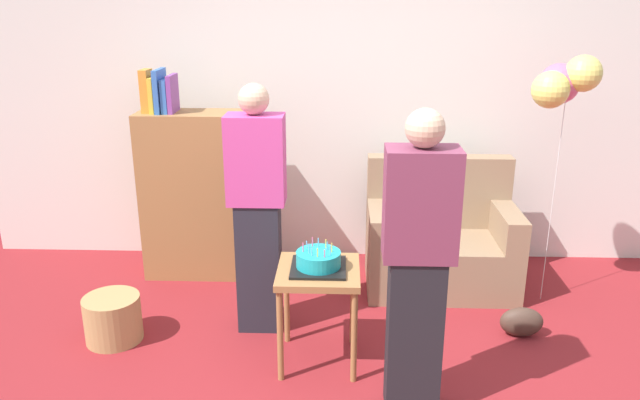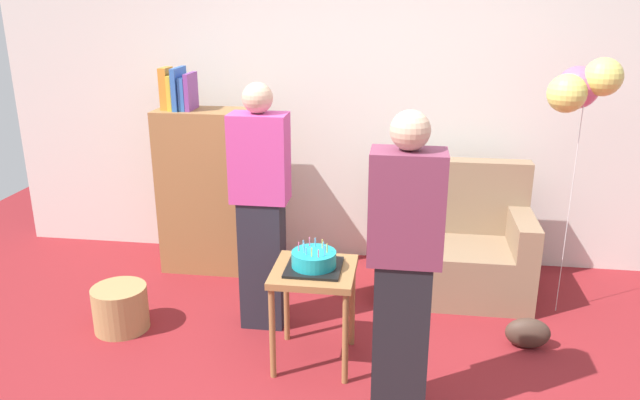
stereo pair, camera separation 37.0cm
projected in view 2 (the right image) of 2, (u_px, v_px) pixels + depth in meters
ground_plane at (330, 398)px, 3.41m from camera, size 8.00×8.00×0.00m
wall_back at (363, 97)px, 4.91m from camera, size 6.00×0.10×2.70m
couch at (453, 247)px, 4.58m from camera, size 1.10×0.70×0.96m
bookshelf at (211, 188)px, 4.85m from camera, size 0.80×0.36×1.61m
side_table at (314, 283)px, 3.61m from camera, size 0.48×0.48×0.61m
birthday_cake at (314, 261)px, 3.56m from camera, size 0.32×0.32×0.17m
person_blowing_candles at (261, 208)px, 3.93m from camera, size 0.36×0.22×1.63m
person_holding_cake at (404, 270)px, 3.04m from camera, size 0.36×0.22×1.63m
wicker_basket at (121, 308)px, 4.08m from camera, size 0.36×0.36×0.30m
handbag at (528, 333)px, 3.87m from camera, size 0.28×0.14×0.20m
balloon_bunch at (582, 86)px, 3.89m from camera, size 0.46×0.38×1.76m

